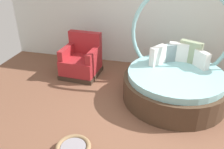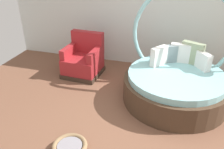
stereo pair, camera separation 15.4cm
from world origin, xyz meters
name	(u,v)px [view 2 (the right image)]	position (x,y,z in m)	size (l,w,h in m)	color
ground_plane	(154,126)	(0.00, 0.00, -0.01)	(8.00, 8.00, 0.02)	brown
back_wall	(174,4)	(0.00, 2.35, 1.51)	(8.00, 0.12, 3.02)	silver
round_daybed	(176,80)	(0.25, 0.94, 0.40)	(1.94, 1.94, 2.09)	#473323
red_armchair	(84,60)	(-1.82, 1.40, 0.33)	(0.84, 0.84, 0.94)	#38281E
pet_basket	(70,147)	(-1.10, -0.91, 0.07)	(0.51, 0.51, 0.13)	#8E704C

